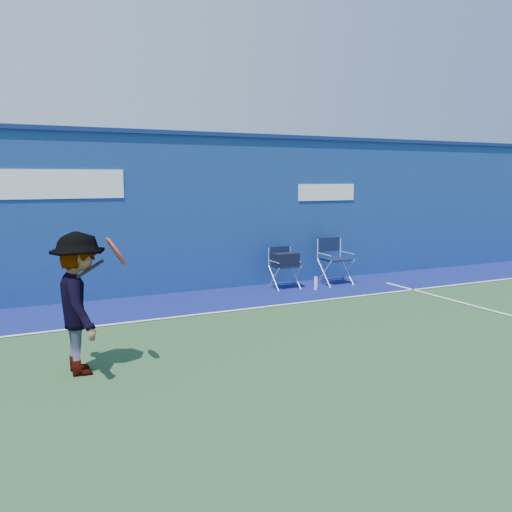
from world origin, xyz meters
name	(u,v)px	position (x,y,z in m)	size (l,w,h in m)	color
ground	(298,381)	(0.00, 0.00, 0.00)	(80.00, 80.00, 0.00)	#264827
stadium_wall	(161,213)	(0.00, 5.20, 1.55)	(24.00, 0.50, 3.08)	navy
out_of_bounds_strip	(181,303)	(0.00, 4.10, 0.00)	(24.00, 1.80, 0.01)	navy
court_lines	(273,363)	(0.00, 0.60, 0.01)	(24.00, 12.00, 0.01)	white
directors_chair_left	(285,272)	(2.29, 4.46, 0.35)	(0.50, 0.45, 0.83)	silver
directors_chair_right	(335,270)	(3.47, 4.42, 0.30)	(0.57, 0.51, 0.96)	silver
water_bottle	(316,283)	(2.79, 4.09, 0.13)	(0.07, 0.07, 0.26)	white
tennis_player	(80,303)	(-2.07, 1.31, 0.81)	(0.82, 1.05, 1.61)	#EA4738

